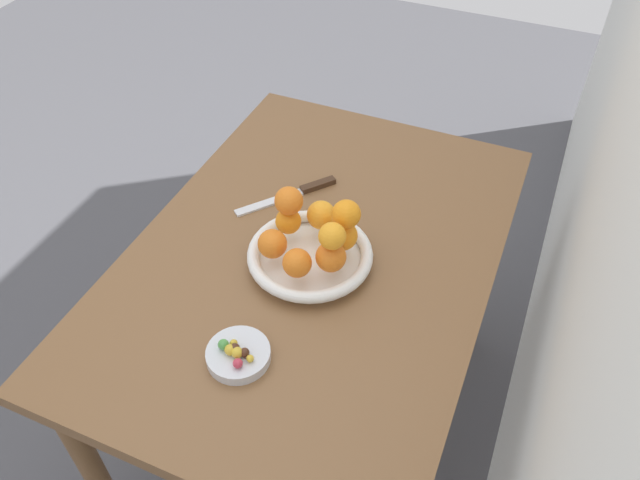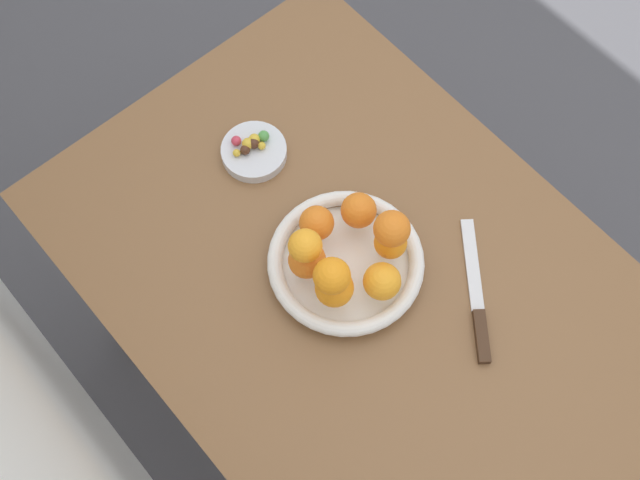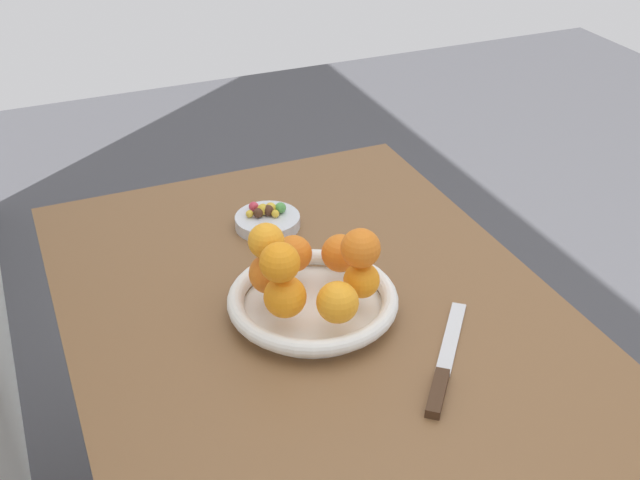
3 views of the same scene
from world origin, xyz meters
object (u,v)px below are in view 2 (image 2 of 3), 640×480
at_px(orange_6, 305,246).
at_px(candy_ball_4, 244,151).
at_px(candy_ball_1, 237,140).
at_px(orange_5, 307,260).
at_px(orange_8, 333,278).
at_px(orange_2, 390,242).
at_px(candy_ball_6, 248,144).
at_px(candy_ball_2, 264,136).
at_px(fruit_bowl, 346,263).
at_px(orange_4, 317,223).
at_px(orange_3, 359,210).
at_px(candy_dish, 254,152).
at_px(candy_ball_0, 262,146).
at_px(orange_0, 335,289).
at_px(candy_ball_5, 254,143).
at_px(orange_7, 391,228).
at_px(orange_1, 381,282).
at_px(candy_ball_3, 254,139).
at_px(knife, 477,302).
at_px(dining_table, 360,297).
at_px(candy_ball_7, 237,153).

xyz_separation_m(orange_6, candy_ball_4, (0.25, -0.07, -0.10)).
bearing_deg(candy_ball_1, orange_5, 165.95).
bearing_deg(orange_8, orange_2, -87.61).
bearing_deg(candy_ball_6, candy_ball_2, -101.12).
relative_size(fruit_bowl, orange_4, 4.48).
bearing_deg(orange_5, orange_3, -84.64).
height_order(fruit_bowl, orange_4, orange_4).
bearing_deg(candy_dish, candy_ball_0, -124.18).
xyz_separation_m(orange_0, orange_2, (0.00, -0.12, -0.00)).
relative_size(candy_ball_0, candy_ball_5, 0.72).
distance_m(orange_7, candy_ball_1, 0.35).
bearing_deg(orange_7, orange_1, 127.38).
relative_size(candy_ball_3, candy_ball_4, 1.16).
bearing_deg(orange_6, fruit_bowl, -116.60).
height_order(orange_8, candy_ball_2, orange_8).
bearing_deg(orange_7, candy_ball_3, 5.20).
height_order(candy_ball_4, knife, candy_ball_4).
bearing_deg(fruit_bowl, knife, -147.42).
xyz_separation_m(candy_ball_6, knife, (-0.48, -0.10, -0.03)).
height_order(orange_8, candy_ball_4, orange_8).
bearing_deg(candy_ball_0, orange_5, 158.07).
relative_size(dining_table, knife, 5.12).
xyz_separation_m(orange_4, knife, (-0.26, -0.13, -0.06)).
distance_m(dining_table, candy_ball_5, 0.34).
distance_m(orange_6, orange_7, 0.14).
height_order(orange_3, candy_ball_1, orange_3).
relative_size(orange_3, candy_ball_3, 2.90).
bearing_deg(candy_ball_1, candy_ball_7, 139.05).
height_order(orange_1, candy_ball_0, orange_1).
distance_m(orange_0, orange_6, 0.09).
height_order(fruit_bowl, candy_ball_6, candy_ball_6).
height_order(orange_0, candy_ball_7, orange_0).
height_order(dining_table, candy_ball_0, candy_ball_0).
bearing_deg(candy_ball_7, orange_1, -178.23).
bearing_deg(candy_ball_5, candy_ball_0, -143.40).
relative_size(orange_0, orange_7, 1.06).
distance_m(orange_7, candy_ball_2, 0.33).
height_order(orange_7, candy_ball_7, orange_7).
bearing_deg(candy_ball_4, orange_8, 167.66).
xyz_separation_m(fruit_bowl, orange_2, (-0.03, -0.07, 0.05)).
bearing_deg(candy_dish, candy_ball_6, 26.81).
bearing_deg(candy_ball_0, candy_ball_5, 36.60).
height_order(orange_4, orange_8, orange_8).
distance_m(orange_4, orange_8, 0.14).
bearing_deg(orange_0, orange_6, 2.81).
bearing_deg(candy_ball_1, orange_8, 167.83).
xyz_separation_m(candy_ball_4, knife, (-0.47, -0.12, -0.03)).
relative_size(dining_table, candy_ball_7, 77.86).
relative_size(orange_0, knife, 0.30).
height_order(orange_7, orange_8, orange_8).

